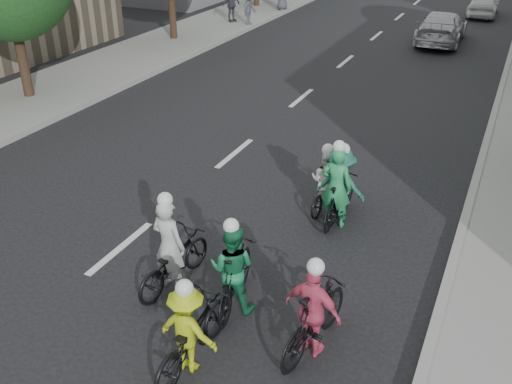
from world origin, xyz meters
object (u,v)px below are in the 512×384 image
Objects in this scene: cyclist_6 at (314,316)px; follow_car_lead at (442,27)px; cyclist_0 at (234,273)px; follow_car_trail at (483,4)px; cyclist_3 at (172,256)px; cyclist_4 at (336,195)px; cyclist_2 at (190,333)px; cyclist_5 at (341,190)px; spectator_1 at (231,4)px; cyclist_1 at (326,186)px; spectator_0 at (250,8)px.

cyclist_6 is 20.94m from follow_car_lead.
cyclist_0 reaches higher than follow_car_trail.
cyclist_3 is at bearing 84.75° from follow_car_lead.
cyclist_0 is at bearing -5.73° from cyclist_6.
cyclist_4 is at bearing -67.16° from cyclist_6.
follow_car_lead is (-1.44, 20.89, 0.04)m from cyclist_6.
cyclist_4 is (0.66, 4.79, 0.07)m from cyclist_2.
cyclist_3 is 1.10× the size of cyclist_5.
cyclist_0 is 1.01× the size of cyclist_4.
cyclist_0 is at bearing -128.54° from spectator_1.
cyclist_6 is (1.57, -0.44, -0.01)m from cyclist_0.
follow_car_lead is at bearing -84.52° from cyclist_1.
cyclist_0 is 0.99× the size of cyclist_2.
spectator_1 is at bearing -56.89° from cyclist_4.
cyclist_6 is 23.53m from spectator_1.
spectator_1 is (-9.04, 19.88, 0.41)m from cyclist_3.
cyclist_5 is at bearing -112.35° from cyclist_0.
follow_car_lead is (-0.58, 17.15, 0.03)m from cyclist_4.
cyclist_6 reaches higher than follow_car_lead.
cyclist_1 is at bearing -52.80° from cyclist_4.
cyclist_6 is (0.83, -3.97, -0.03)m from cyclist_5.
follow_car_trail is (0.49, 24.11, -0.04)m from cyclist_5.
spectator_1 is at bearing 1.53° from follow_car_lead.
cyclist_3 is at bearing -155.41° from spectator_0.
cyclist_2 is at bearing -130.10° from spectator_1.
spectator_1 is (-10.59, 16.12, 0.47)m from cyclist_1.
spectator_0 is (-9.26, -0.76, 0.25)m from follow_car_lead.
cyclist_4 is 0.24m from cyclist_5.
follow_car_lead is at bearing -88.74° from cyclist_2.
cyclist_1 is 4.07m from cyclist_3.
cyclist_5 is 4.06m from cyclist_6.
cyclist_0 is at bearing -152.44° from spectator_0.
cyclist_6 is 0.41× the size of follow_car_lead.
follow_car_lead is (-0.20, 16.66, 0.14)m from cyclist_1.
spectator_1 is at bearing 32.80° from follow_car_trail.
cyclist_3 is (-1.22, 0.02, -0.05)m from cyclist_0.
follow_car_lead is at bearing -86.74° from cyclist_3.
follow_car_trail is 13.06m from spectator_0.
cyclist_0 is at bearing 86.28° from follow_car_trail.
cyclist_6 is 22.79m from spectator_0.
cyclist_5 is 0.89× the size of cyclist_6.
follow_car_lead is 3.00× the size of spectator_0.
cyclist_6 reaches higher than cyclist_1.
cyclist_6 is 28.09m from follow_car_trail.
cyclist_0 is at bearing 89.85° from cyclist_1.
cyclist_5 is 18.93m from spectator_0.
cyclist_2 is 1.86m from cyclist_6.
cyclist_3 is at bearing -11.79° from cyclist_0.
cyclist_6 is 1.12× the size of spectator_1.
cyclist_5 is at bearing 90.59° from follow_car_lead.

